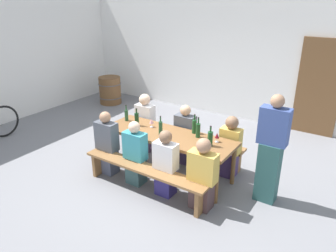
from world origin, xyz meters
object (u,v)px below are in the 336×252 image
at_px(wooden_door, 319,88).
at_px(wine_bottle_5, 194,126).
at_px(bench_far, 188,141).
at_px(wine_bottle_2, 137,119).
at_px(tasting_table, 168,138).
at_px(seated_guest_near_0, 107,145).
at_px(seated_guest_far_0, 145,124).
at_px(wine_bottle_4, 126,115).
at_px(seated_guest_far_2, 230,148).
at_px(wine_bottle_3, 161,128).
at_px(seated_guest_near_2, 166,165).
at_px(bench_near, 144,172).
at_px(seated_guest_near_3, 202,176).
at_px(wine_bottle_0, 210,138).
at_px(wine_bottle_1, 198,130).
at_px(seated_guest_far_1, 185,136).
at_px(standing_host, 271,152).
at_px(wine_glass_0, 151,121).
at_px(seated_guest_near_1, 135,155).
at_px(wine_barrel, 110,90).
at_px(wine_glass_1, 217,136).

height_order(wooden_door, wine_bottle_5, wooden_door).
xyz_separation_m(bench_far, wine_bottle_2, (-0.68, -0.66, 0.51)).
bearing_deg(tasting_table, seated_guest_near_0, -149.54).
bearing_deg(seated_guest_far_0, wine_bottle_4, -13.60).
bearing_deg(bench_far, seated_guest_far_2, -9.48).
relative_size(wine_bottle_3, seated_guest_near_2, 0.30).
distance_m(bench_near, seated_guest_far_2, 1.51).
distance_m(bench_far, wine_bottle_5, 0.73).
bearing_deg(seated_guest_near_3, wooden_door, -11.67).
height_order(bench_far, wine_bottle_0, wine_bottle_0).
bearing_deg(tasting_table, wine_bottle_2, 178.31).
height_order(tasting_table, wine_bottle_1, wine_bottle_1).
bearing_deg(seated_guest_far_1, wine_bottle_1, 51.91).
bearing_deg(wooden_door, bench_far, -123.57).
height_order(bench_far, standing_host, standing_host).
relative_size(bench_near, wine_glass_0, 13.98).
xyz_separation_m(wine_bottle_1, seated_guest_near_0, (-1.36, -0.70, -0.35)).
bearing_deg(seated_guest_near_3, seated_guest_far_2, 1.86).
height_order(bench_near, standing_host, standing_host).
xyz_separation_m(seated_guest_far_1, seated_guest_far_2, (0.88, 0.00, 0.00)).
height_order(bench_near, seated_guest_near_1, seated_guest_near_1).
xyz_separation_m(seated_guest_near_0, seated_guest_near_2, (1.20, 0.00, -0.02)).
bearing_deg(wine_barrel, seated_guest_near_0, -47.59).
bearing_deg(standing_host, seated_guest_near_0, 15.73).
distance_m(wooden_door, wine_barrel, 5.38).
distance_m(bench_near, wine_bottle_1, 1.10).
bearing_deg(tasting_table, wine_barrel, 146.17).
bearing_deg(wine_bottle_4, bench_near, -38.47).
bearing_deg(bench_far, seated_guest_near_3, -52.24).
bearing_deg(seated_guest_far_0, wine_bottle_2, 22.06).
distance_m(wine_glass_0, seated_guest_near_0, 0.86).
bearing_deg(seated_guest_near_3, wine_barrel, 57.04).
distance_m(wine_bottle_0, wine_bottle_5, 0.53).
height_order(seated_guest_near_1, seated_guest_near_2, seated_guest_near_1).
bearing_deg(bench_far, wine_bottle_2, -135.77).
xyz_separation_m(seated_guest_near_0, seated_guest_near_3, (1.83, 0.00, -0.01)).
height_order(wooden_door, seated_guest_near_3, wooden_door).
xyz_separation_m(wooden_door, wine_bottle_5, (-1.38, -2.97, -0.18)).
height_order(wine_glass_1, seated_guest_near_2, seated_guest_near_2).
bearing_deg(wine_bottle_4, wine_bottle_0, -3.67).
xyz_separation_m(wine_bottle_5, seated_guest_near_0, (-1.23, -0.82, -0.34)).
relative_size(wine_glass_0, wine_barrel, 0.20).
height_order(seated_guest_far_0, seated_guest_far_2, seated_guest_far_0).
height_order(bench_far, wine_bottle_2, wine_bottle_2).
distance_m(wooden_door, wine_bottle_1, 3.33).
relative_size(wine_bottle_3, standing_host, 0.19).
bearing_deg(standing_host, seated_guest_near_3, 44.92).
height_order(bench_far, wine_bottle_5, wine_bottle_5).
relative_size(seated_guest_near_1, seated_guest_far_0, 0.93).
bearing_deg(tasting_table, seated_guest_near_1, -118.22).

